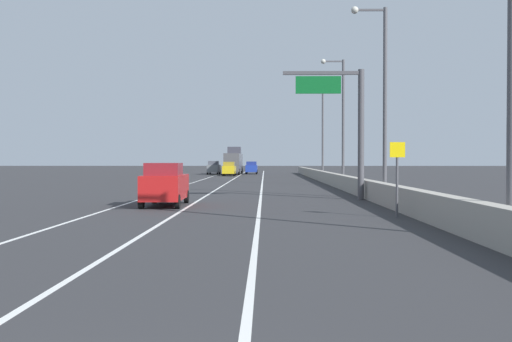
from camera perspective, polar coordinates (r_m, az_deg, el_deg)
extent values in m
plane|color=#2D2D30|center=(68.01, -0.62, -0.86)|extent=(320.00, 320.00, 0.00)
cube|color=silver|center=(59.43, -6.16, -1.15)|extent=(0.16, 130.00, 0.00)
cube|color=silver|center=(59.11, -2.79, -1.15)|extent=(0.16, 130.00, 0.00)
cube|color=silver|center=(58.99, 0.61, -1.16)|extent=(0.16, 130.00, 0.00)
cube|color=#9E998E|center=(44.40, 8.80, -1.19)|extent=(0.60, 120.00, 1.10)
cylinder|color=#47474C|center=(34.77, 10.04, 3.45)|extent=(0.36, 0.36, 7.50)
cube|color=#47474C|center=(34.82, 6.35, 9.33)|extent=(4.50, 0.20, 0.20)
cube|color=#0C5923|center=(34.59, 5.99, 8.21)|extent=(2.60, 0.10, 1.00)
cylinder|color=#4C4C51|center=(24.18, 13.37, -1.56)|extent=(0.10, 0.10, 2.40)
cube|color=yellow|center=(24.12, 13.41, 2.00)|extent=(0.60, 0.04, 0.60)
cylinder|color=#4C4C51|center=(18.68, 23.32, 11.29)|extent=(0.24, 0.24, 11.28)
cylinder|color=#4C4C51|center=(36.11, 12.27, 6.36)|extent=(0.24, 0.24, 11.28)
cube|color=#4C4C51|center=(36.86, 10.88, 14.92)|extent=(1.80, 0.12, 0.12)
sphere|color=beige|center=(36.72, 9.45, 14.98)|extent=(0.44, 0.44, 0.44)
cylinder|color=#4C4C51|center=(54.05, 8.36, 4.61)|extent=(0.24, 0.24, 11.28)
cube|color=#4C4C51|center=(54.56, 7.42, 10.38)|extent=(1.80, 0.12, 0.12)
sphere|color=beige|center=(54.47, 6.47, 10.40)|extent=(0.44, 0.44, 0.44)
cylinder|color=#4C4C51|center=(72.15, 6.42, 3.72)|extent=(0.24, 0.24, 11.28)
cube|color=#4C4C51|center=(72.53, 5.71, 8.07)|extent=(1.80, 0.12, 0.12)
sphere|color=beige|center=(72.46, 5.00, 8.07)|extent=(0.44, 0.44, 0.44)
cube|color=gold|center=(85.23, -2.59, 0.12)|extent=(1.80, 4.10, 1.07)
cube|color=olive|center=(84.82, -2.61, 0.68)|extent=(1.56, 1.85, 0.60)
cylinder|color=black|center=(86.88, -3.03, -0.22)|extent=(0.23, 0.68, 0.68)
cylinder|color=black|center=(86.77, -1.99, -0.22)|extent=(0.23, 0.68, 0.68)
cylinder|color=black|center=(83.73, -3.21, -0.27)|extent=(0.23, 0.68, 0.68)
cylinder|color=black|center=(83.61, -2.13, -0.27)|extent=(0.23, 0.68, 0.68)
cube|color=red|center=(30.03, -8.70, -1.52)|extent=(1.95, 4.67, 1.21)
cube|color=maroon|center=(29.55, -8.84, 0.19)|extent=(1.68, 2.12, 0.60)
cylinder|color=black|center=(32.04, -9.71, -2.45)|extent=(0.23, 0.68, 0.68)
cylinder|color=black|center=(31.81, -6.69, -2.46)|extent=(0.23, 0.68, 0.68)
cylinder|color=black|center=(28.37, -10.95, -2.90)|extent=(0.23, 0.68, 0.68)
cylinder|color=black|center=(28.11, -7.54, -2.93)|extent=(0.23, 0.68, 0.68)
cube|color=#1E389E|center=(96.74, -0.43, 0.24)|extent=(1.90, 4.43, 1.09)
cube|color=navy|center=(96.29, -0.44, 0.74)|extent=(1.64, 2.00, 0.60)
cylinder|color=black|center=(98.53, -0.88, -0.06)|extent=(0.23, 0.68, 0.68)
cylinder|color=black|center=(98.47, 0.10, -0.06)|extent=(0.23, 0.68, 0.68)
cylinder|color=black|center=(95.03, -0.97, -0.11)|extent=(0.23, 0.68, 0.68)
cylinder|color=black|center=(94.97, 0.04, -0.11)|extent=(0.23, 0.68, 0.68)
cube|color=slate|center=(94.22, -4.07, 0.24)|extent=(1.84, 4.42, 1.18)
cube|color=#4D505A|center=(93.78, -4.10, 0.78)|extent=(1.57, 2.01, 0.60)
cylinder|color=black|center=(96.05, -4.41, -0.10)|extent=(0.24, 0.69, 0.68)
cylinder|color=black|center=(95.87, -3.49, -0.10)|extent=(0.24, 0.69, 0.68)
cylinder|color=black|center=(92.60, -4.67, -0.14)|extent=(0.24, 0.69, 0.68)
cylinder|color=black|center=(92.42, -3.71, -0.14)|extent=(0.24, 0.69, 0.68)
cube|color=#4C4C51|center=(94.23, -2.17, 0.83)|extent=(2.55, 9.86, 2.80)
cube|color=#3A3A45|center=(96.39, -2.09, 2.00)|extent=(2.15, 2.19, 1.10)
cylinder|color=black|center=(98.52, -2.66, 0.03)|extent=(0.24, 1.00, 1.00)
cylinder|color=black|center=(98.38, -1.36, 0.03)|extent=(0.24, 1.00, 1.00)
cylinder|color=black|center=(90.13, -3.07, -0.07)|extent=(0.24, 1.00, 1.00)
cylinder|color=black|center=(89.97, -1.65, -0.07)|extent=(0.24, 1.00, 1.00)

